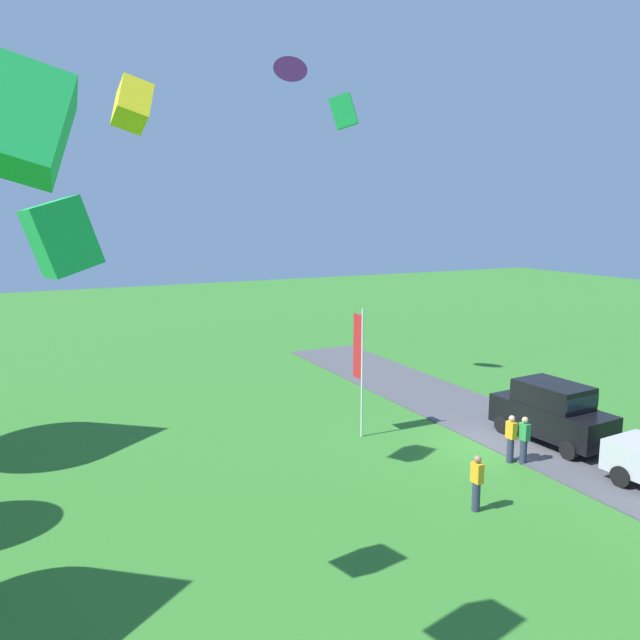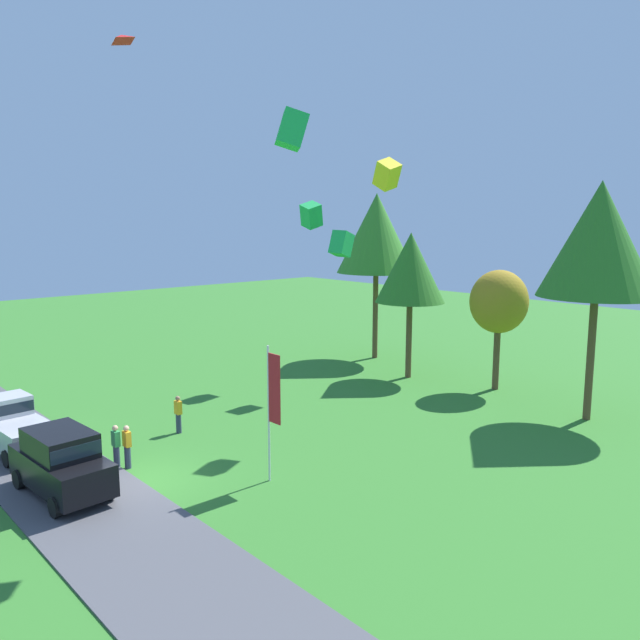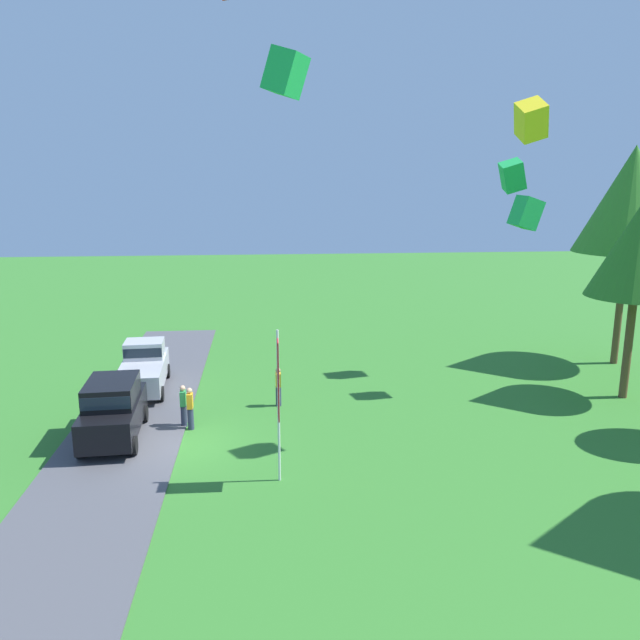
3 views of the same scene
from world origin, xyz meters
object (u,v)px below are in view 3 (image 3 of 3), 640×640
object	(u,v)px
tree_left_of_center	(631,200)
kite_box_mid_center	(531,120)
car_pickup_near_entrance	(144,367)
kite_box_near_flag	(285,73)
person_beside_suv	(190,408)
person_watching_sky	(278,386)
person_on_lawn	(183,406)
kite_box_trailing_tail	(512,176)
flag_banner	(278,389)
tree_right_of_center	(639,250)
kite_box_low_drifter	(526,213)
car_suv_mid_row	(113,407)

from	to	relation	value
tree_left_of_center	kite_box_mid_center	world-z (taller)	kite_box_mid_center
car_pickup_near_entrance	kite_box_near_flag	size ratio (longest dim) A/B	4.54
person_beside_suv	person_watching_sky	distance (m)	4.20
person_on_lawn	kite_box_trailing_tail	distance (m)	18.59
flag_banner	kite_box_trailing_tail	size ratio (longest dim) A/B	3.80
person_beside_suv	tree_right_of_center	bearing A→B (deg)	96.01
person_on_lawn	kite_box_low_drifter	distance (m)	16.61
kite_box_near_flag	car_pickup_near_entrance	bearing A→B (deg)	-149.26
car_suv_mid_row	person_beside_suv	bearing A→B (deg)	105.69
tree_left_of_center	kite_box_mid_center	distance (m)	13.84
flag_banner	kite_box_mid_center	xyz separation A→B (m)	(-2.43, 8.59, 8.33)
car_pickup_near_entrance	kite_box_trailing_tail	bearing A→B (deg)	94.04
person_watching_sky	car_suv_mid_row	bearing A→B (deg)	-63.70
person_watching_sky	tree_left_of_center	world-z (taller)	tree_left_of_center
person_on_lawn	kite_box_near_flag	distance (m)	13.56
kite_box_trailing_tail	flag_banner	bearing A→B (deg)	-46.20
tree_left_of_center	kite_box_trailing_tail	distance (m)	6.81
car_suv_mid_row	person_on_lawn	bearing A→B (deg)	114.02
person_beside_suv	tree_right_of_center	distance (m)	19.98
person_on_lawn	person_watching_sky	xyz separation A→B (m)	(-2.00, 3.80, 0.00)
tree_left_of_center	kite_box_near_flag	bearing A→B (deg)	-54.45
car_pickup_near_entrance	kite_box_near_flag	xyz separation A→B (m)	(10.66, 6.34, 11.29)
car_suv_mid_row	kite_box_near_flag	bearing A→B (deg)	52.79
person_on_lawn	tree_left_of_center	distance (m)	24.16
tree_left_of_center	flag_banner	size ratio (longest dim) A/B	2.23
person_watching_sky	tree_right_of_center	xyz separation A→B (m)	(0.31, 15.52, 5.79)
kite_box_trailing_tail	kite_box_low_drifter	xyz separation A→B (m)	(3.17, -0.55, -1.59)
person_beside_suv	tree_right_of_center	xyz separation A→B (m)	(-2.00, 19.02, 5.79)
person_on_lawn	car_pickup_near_entrance	bearing A→B (deg)	-153.19
person_on_lawn	kite_box_near_flag	world-z (taller)	kite_box_near_flag
car_pickup_near_entrance	kite_box_low_drifter	world-z (taller)	kite_box_low_drifter
flag_banner	tree_left_of_center	bearing A→B (deg)	123.32
person_watching_sky	flag_banner	distance (m)	7.50
kite_box_mid_center	tree_right_of_center	bearing A→B (deg)	121.79
person_on_lawn	kite_box_low_drifter	world-z (taller)	kite_box_low_drifter
person_on_lawn	tree_left_of_center	xyz separation A→B (m)	(-6.83, 21.85, 7.72)
person_on_lawn	person_beside_suv	size ratio (longest dim) A/B	1.00
tree_left_of_center	kite_box_trailing_tail	size ratio (longest dim) A/B	8.48
kite_box_mid_center	flag_banner	bearing A→B (deg)	-74.19
car_pickup_near_entrance	kite_box_mid_center	bearing A→B (deg)	63.16
car_pickup_near_entrance	kite_box_low_drifter	bearing A→B (deg)	83.54
car_pickup_near_entrance	person_beside_suv	size ratio (longest dim) A/B	2.99
car_pickup_near_entrance	tree_left_of_center	size ratio (longest dim) A/B	0.45
car_pickup_near_entrance	flag_banner	size ratio (longest dim) A/B	1.01
kite_box_mid_center	person_watching_sky	bearing A→B (deg)	-119.07
tree_right_of_center	kite_box_low_drifter	xyz separation A→B (m)	(-1.09, -4.67, 1.52)
tree_right_of_center	kite_box_low_drifter	size ratio (longest dim) A/B	6.78
tree_right_of_center	flag_banner	xyz separation A→B (m)	(6.82, -15.66, -3.46)
kite_box_low_drifter	tree_right_of_center	bearing A→B (deg)	76.89
person_watching_sky	tree_left_of_center	bearing A→B (deg)	104.99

